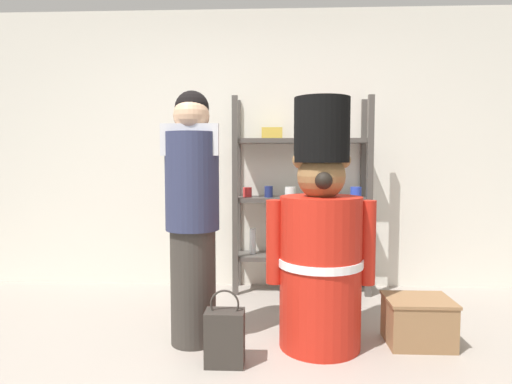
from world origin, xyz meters
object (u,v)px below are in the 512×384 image
person_shopper (193,213)px  display_crate (418,321)px  merchandise_shelf (301,196)px  shopping_bag (225,337)px  teddy_bear_guard (321,244)px

person_shopper → display_crate: person_shopper is taller
merchandise_shelf → shopping_bag: size_ratio=3.91×
display_crate → teddy_bear_guard: bearing=-174.8°
teddy_bear_guard → shopping_bag: teddy_bear_guard is taller
shopping_bag → display_crate: shopping_bag is taller
person_shopper → display_crate: 1.63m
shopping_bag → merchandise_shelf: bearing=70.4°
teddy_bear_guard → person_shopper: (-0.83, 0.02, 0.19)m
teddy_bear_guard → display_crate: size_ratio=3.78×
person_shopper → shopping_bag: person_shopper is taller
merchandise_shelf → teddy_bear_guard: bearing=-87.6°
teddy_bear_guard → shopping_bag: bearing=-153.8°
merchandise_shelf → person_shopper: 1.41m
person_shopper → shopping_bag: (0.24, -0.31, -0.69)m
person_shopper → shopping_bag: bearing=-51.9°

